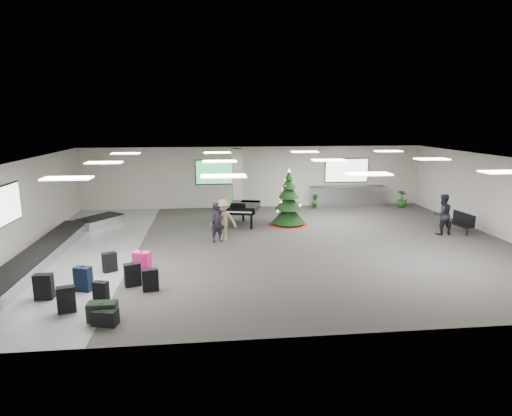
{
  "coord_description": "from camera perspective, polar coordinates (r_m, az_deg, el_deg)",
  "views": [
    {
      "loc": [
        -2.37,
        -15.34,
        4.64
      ],
      "look_at": [
        -0.58,
        1.0,
        1.19
      ],
      "focal_mm": 30.0,
      "sensor_mm": 36.0,
      "label": 1
    }
  ],
  "objects": [
    {
      "name": "traveler_a",
      "position": [
        16.36,
        -5.18,
        -1.89
      ],
      "size": [
        0.67,
        0.61,
        1.54
      ],
      "primitive_type": "imported",
      "rotation": [
        0.0,
        0.0,
        0.57
      ],
      "color": "black",
      "rests_on": "ground"
    },
    {
      "name": "suitcase_7",
      "position": [
        12.21,
        -13.91,
        -9.29
      ],
      "size": [
        0.47,
        0.32,
        0.64
      ],
      "rotation": [
        0.0,
        0.0,
        0.24
      ],
      "color": "black",
      "rests_on": "ground"
    },
    {
      "name": "traveler_bench",
      "position": [
        18.88,
        23.59,
        -0.79
      ],
      "size": [
        0.86,
        0.7,
        1.67
      ],
      "primitive_type": "imported",
      "rotation": [
        0.0,
        0.0,
        3.23
      ],
      "color": "black",
      "rests_on": "ground"
    },
    {
      "name": "bench",
      "position": [
        19.57,
        25.68,
        -1.63
      ],
      "size": [
        0.57,
        1.37,
        0.84
      ],
      "rotation": [
        0.0,
        0.0,
        0.09
      ],
      "color": "black",
      "rests_on": "ground"
    },
    {
      "name": "black_duffel",
      "position": [
        10.66,
        -19.46,
        -13.59
      ],
      "size": [
        0.61,
        0.43,
        0.38
      ],
      "rotation": [
        0.0,
        0.0,
        -0.24
      ],
      "color": "black",
      "rests_on": "ground"
    },
    {
      "name": "green_duffel",
      "position": [
        10.89,
        -19.79,
        -12.83
      ],
      "size": [
        0.68,
        0.35,
        0.47
      ],
      "rotation": [
        0.0,
        0.0,
        -0.02
      ],
      "color": "black",
      "rests_on": "ground"
    },
    {
      "name": "baggage_carousel",
      "position": [
        16.8,
        -25.09,
        -4.58
      ],
      "size": [
        2.28,
        9.71,
        0.43
      ],
      "color": "silver",
      "rests_on": "ground"
    },
    {
      "name": "service_counter",
      "position": [
        23.55,
        12.08,
        1.57
      ],
      "size": [
        4.05,
        0.65,
        1.08
      ],
      "color": "silver",
      "rests_on": "ground"
    },
    {
      "name": "potted_plant_left",
      "position": [
        22.65,
        7.85,
        0.85
      ],
      "size": [
        0.48,
        0.44,
        0.73
      ],
      "primitive_type": "imported",
      "rotation": [
        0.0,
        0.0,
        0.33
      ],
      "color": "#154114",
      "rests_on": "ground"
    },
    {
      "name": "traveler_b",
      "position": [
        16.47,
        -4.43,
        -1.61
      ],
      "size": [
        1.15,
        0.79,
        1.63
      ],
      "primitive_type": "imported",
      "rotation": [
        0.0,
        0.0,
        -0.18
      ],
      "color": "#94815B",
      "rests_on": "ground"
    },
    {
      "name": "ground",
      "position": [
        16.2,
        2.42,
        -4.81
      ],
      "size": [
        18.0,
        18.0,
        0.0
      ],
      "primitive_type": "plane",
      "color": "#373432",
      "rests_on": "ground"
    },
    {
      "name": "potted_plant_right",
      "position": [
        24.07,
        18.9,
        1.19
      ],
      "size": [
        0.71,
        0.71,
        0.91
      ],
      "primitive_type": "imported",
      "rotation": [
        0.0,
        0.0,
        2.16
      ],
      "color": "#154114",
      "rests_on": "ground"
    },
    {
      "name": "christmas_tree",
      "position": [
        18.98,
        4.37,
        0.34
      ],
      "size": [
        1.77,
        1.77,
        2.52
      ],
      "color": "maroon",
      "rests_on": "ground"
    },
    {
      "name": "suitcase_1",
      "position": [
        11.81,
        -19.96,
        -10.53
      ],
      "size": [
        0.42,
        0.3,
        0.6
      ],
      "rotation": [
        0.0,
        0.0,
        -0.31
      ],
      "color": "black",
      "rests_on": "ground"
    },
    {
      "name": "suitcase_5",
      "position": [
        12.6,
        -26.44,
        -9.38
      ],
      "size": [
        0.46,
        0.25,
        0.71
      ],
      "rotation": [
        0.0,
        0.0,
        -0.01
      ],
      "color": "black",
      "rests_on": "ground"
    },
    {
      "name": "room_envelope",
      "position": [
        16.3,
        0.81,
        3.7
      ],
      "size": [
        18.02,
        14.02,
        3.21
      ],
      "color": "beige",
      "rests_on": "ground"
    },
    {
      "name": "suitcase_3",
      "position": [
        12.67,
        -16.14,
        -8.53
      ],
      "size": [
        0.5,
        0.38,
        0.68
      ],
      "rotation": [
        0.0,
        0.0,
        0.36
      ],
      "color": "black",
      "rests_on": "ground"
    },
    {
      "name": "suitcase_8",
      "position": [
        14.0,
        -18.93,
        -6.85
      ],
      "size": [
        0.48,
        0.4,
        0.64
      ],
      "rotation": [
        0.0,
        0.0,
        0.48
      ],
      "color": "black",
      "rests_on": "ground"
    },
    {
      "name": "grand_piano",
      "position": [
        18.82,
        -2.12,
        0.06
      ],
      "size": [
        1.94,
        2.28,
        1.12
      ],
      "rotation": [
        0.0,
        0.0,
        -0.25
      ],
      "color": "black",
      "rests_on": "ground"
    },
    {
      "name": "pink_suitcase",
      "position": [
        13.23,
        -14.94,
        -7.29
      ],
      "size": [
        0.57,
        0.43,
        0.81
      ],
      "rotation": [
        0.0,
        0.0,
        -0.32
      ],
      "color": "#FF217E",
      "rests_on": "ground"
    },
    {
      "name": "suitcase_0",
      "position": [
        11.58,
        -23.97,
        -11.09
      ],
      "size": [
        0.48,
        0.35,
        0.68
      ],
      "rotation": [
        0.0,
        0.0,
        0.31
      ],
      "color": "black",
      "rests_on": "ground"
    },
    {
      "name": "navy_suitcase",
      "position": [
        12.74,
        -22.04,
        -8.76
      ],
      "size": [
        0.51,
        0.39,
        0.71
      ],
      "rotation": [
        0.0,
        0.0,
        -0.33
      ],
      "color": "black",
      "rests_on": "ground"
    }
  ]
}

